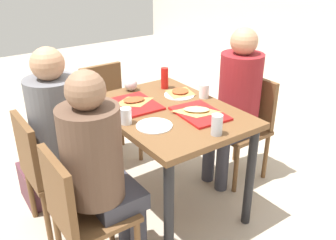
{
  "coord_description": "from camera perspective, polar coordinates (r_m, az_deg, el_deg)",
  "views": [
    {
      "loc": [
        1.84,
        -1.3,
        1.76
      ],
      "look_at": [
        0.0,
        0.0,
        0.7
      ],
      "focal_mm": 39.51,
      "sensor_mm": 36.0,
      "label": 1
    }
  ],
  "objects": [
    {
      "name": "foil_bundle",
      "position": [
        2.79,
        -5.77,
        5.54
      ],
      "size": [
        0.1,
        0.1,
        0.1
      ],
      "primitive_type": "sphere",
      "color": "silver",
      "rests_on": "main_table"
    },
    {
      "name": "person_in_red",
      "position": [
        2.44,
        -16.04,
        -0.88
      ],
      "size": [
        0.32,
        0.42,
        1.24
      ],
      "color": "#383842",
      "rests_on": "ground_plane"
    },
    {
      "name": "condiment_bottle",
      "position": [
        2.81,
        -0.53,
        6.47
      ],
      "size": [
        0.06,
        0.06,
        0.16
      ],
      "primitive_type": "cylinder",
      "color": "red",
      "rests_on": "main_table"
    },
    {
      "name": "chair_far_side",
      "position": [
        3.05,
        11.96,
        -0.11
      ],
      "size": [
        0.4,
        0.4,
        0.83
      ],
      "color": "brown",
      "rests_on": "ground_plane"
    },
    {
      "name": "tray_red_far",
      "position": [
        2.38,
        4.91,
        0.99
      ],
      "size": [
        0.38,
        0.29,
        0.02
      ],
      "primitive_type": "cube",
      "rotation": [
        0.0,
        0.0,
        -0.09
      ],
      "color": "red",
      "rests_on": "main_table"
    },
    {
      "name": "pizza_slice_c",
      "position": [
        2.72,
        1.89,
        4.39
      ],
      "size": [
        0.25,
        0.26,
        0.02
      ],
      "color": "#C68C47",
      "rests_on": "paper_plate_center"
    },
    {
      "name": "handbag",
      "position": [
        2.98,
        -19.9,
        -9.38
      ],
      "size": [
        0.32,
        0.17,
        0.28
      ],
      "primitive_type": "cube",
      "rotation": [
        0.0,
        0.0,
        -0.03
      ],
      "color": "#592D38",
      "rests_on": "ground_plane"
    },
    {
      "name": "soda_can",
      "position": [
        2.12,
        7.55,
        -0.75
      ],
      "size": [
        0.07,
        0.07,
        0.12
      ],
      "primitive_type": "cylinder",
      "color": "#B7BCC6",
      "rests_on": "main_table"
    },
    {
      "name": "pizza_slice_b",
      "position": [
        2.39,
        4.42,
        1.51
      ],
      "size": [
        0.25,
        0.27,
        0.02
      ],
      "color": "tan",
      "rests_on": "tray_red_far"
    },
    {
      "name": "person_far_side",
      "position": [
        2.86,
        10.46,
        3.66
      ],
      "size": [
        0.32,
        0.42,
        1.24
      ],
      "color": "#383842",
      "rests_on": "ground_plane"
    },
    {
      "name": "main_table",
      "position": [
        2.5,
        0.0,
        -0.74
      ],
      "size": [
        1.07,
        0.78,
        0.78
      ],
      "color": "brown",
      "rests_on": "ground_plane"
    },
    {
      "name": "plastic_cup_a",
      "position": [
        2.65,
        5.56,
        4.48
      ],
      "size": [
        0.07,
        0.07,
        0.1
      ],
      "primitive_type": "cylinder",
      "color": "white",
      "rests_on": "main_table"
    },
    {
      "name": "person_in_brown_jacket",
      "position": [
        1.99,
        -10.59,
        -6.44
      ],
      "size": [
        0.32,
        0.42,
        1.24
      ],
      "color": "#383842",
      "rests_on": "ground_plane"
    },
    {
      "name": "chair_near_right",
      "position": [
        2.09,
        -13.59,
        -13.29
      ],
      "size": [
        0.4,
        0.4,
        0.83
      ],
      "color": "brown",
      "rests_on": "ground_plane"
    },
    {
      "name": "chair_left_end",
      "position": [
        3.3,
        -9.27,
        2.13
      ],
      "size": [
        0.4,
        0.4,
        0.83
      ],
      "color": "brown",
      "rests_on": "ground_plane"
    },
    {
      "name": "chair_near_left",
      "position": [
        2.52,
        -18.36,
        -6.72
      ],
      "size": [
        0.4,
        0.4,
        0.83
      ],
      "color": "brown",
      "rests_on": "ground_plane"
    },
    {
      "name": "plastic_cup_b",
      "position": [
        2.25,
        -6.51,
        0.62
      ],
      "size": [
        0.07,
        0.07,
        0.1
      ],
      "primitive_type": "cylinder",
      "color": "white",
      "rests_on": "main_table"
    },
    {
      "name": "pizza_slice_a",
      "position": [
        2.55,
        -5.28,
        3.03
      ],
      "size": [
        0.18,
        0.23,
        0.02
      ],
      "color": "#C68C47",
      "rests_on": "tray_red_near"
    },
    {
      "name": "tray_red_near",
      "position": [
        2.53,
        -4.99,
        2.47
      ],
      "size": [
        0.37,
        0.27,
        0.02
      ],
      "primitive_type": "cube",
      "rotation": [
        0.0,
        0.0,
        -0.04
      ],
      "color": "red",
      "rests_on": "main_table"
    },
    {
      "name": "paper_plate_near_edge",
      "position": [
        2.22,
        -2.13,
        -0.89
      ],
      "size": [
        0.22,
        0.22,
        0.01
      ],
      "primitive_type": "cylinder",
      "color": "white",
      "rests_on": "main_table"
    },
    {
      "name": "paper_plate_center",
      "position": [
        2.69,
        1.76,
        3.89
      ],
      "size": [
        0.22,
        0.22,
        0.01
      ],
      "primitive_type": "cylinder",
      "color": "white",
      "rests_on": "main_table"
    },
    {
      "name": "ground_plane",
      "position": [
        2.86,
        0.0,
        -12.96
      ],
      "size": [
        10.0,
        10.0,
        0.02
      ],
      "primitive_type": "cube",
      "color": "#B7A893"
    }
  ]
}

